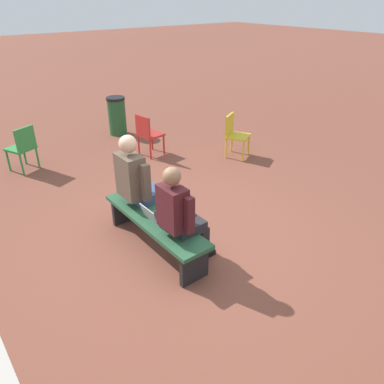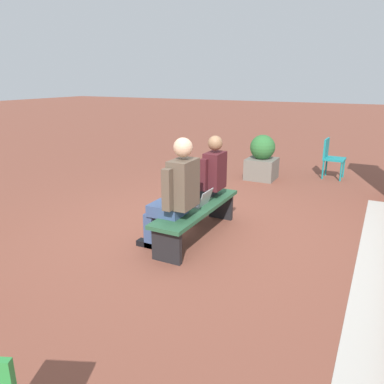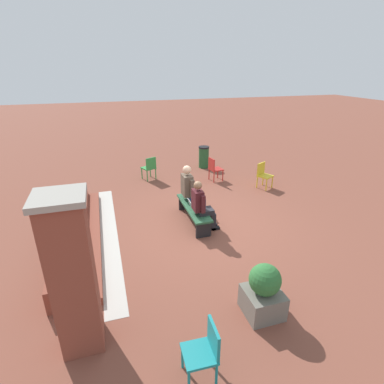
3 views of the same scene
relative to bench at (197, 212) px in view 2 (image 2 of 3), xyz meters
name	(u,v)px [view 2 (image 2 of 3)]	position (x,y,z in m)	size (l,w,h in m)	color
ground_plane	(188,231)	(-0.12, -0.21, -0.35)	(60.00, 60.00, 0.00)	brown
concrete_strip	(374,273)	(0.00, 2.18, -0.35)	(5.61, 0.40, 0.01)	#B7B2A8
bench	(197,212)	(0.00, 0.00, 0.00)	(1.80, 0.44, 0.45)	#285638
person_student	(208,178)	(-0.46, -0.07, 0.35)	(0.53, 0.66, 1.32)	#232328
person_adult	(175,192)	(0.46, -0.07, 0.39)	(0.59, 0.74, 1.42)	#384C75
laptop	(200,201)	(-0.05, 0.01, 0.15)	(0.32, 0.29, 0.21)	#9EA0A5
plastic_chair_near_bench_left	(331,156)	(-4.11, 1.12, 0.13)	(0.44, 0.44, 0.84)	teal
planter	(262,159)	(-3.35, -0.15, 0.08)	(0.60, 0.60, 0.94)	#6B665B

